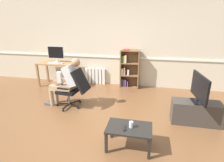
% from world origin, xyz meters
% --- Properties ---
extents(ground_plane, '(18.00, 18.00, 0.00)m').
position_xyz_m(ground_plane, '(0.00, 0.00, 0.00)').
color(ground_plane, brown).
extents(back_wall, '(12.00, 0.13, 2.70)m').
position_xyz_m(back_wall, '(0.00, 2.65, 1.35)').
color(back_wall, beige).
rests_on(back_wall, ground_plane).
extents(computer_desk, '(1.13, 0.63, 0.76)m').
position_xyz_m(computer_desk, '(-1.95, 2.15, 0.64)').
color(computer_desk, '#9E7547').
rests_on(computer_desk, ground_plane).
extents(imac_monitor, '(0.56, 0.14, 0.51)m').
position_xyz_m(imac_monitor, '(-1.98, 2.23, 1.05)').
color(imac_monitor, silver).
rests_on(imac_monitor, computer_desk).
extents(keyboard, '(0.38, 0.12, 0.02)m').
position_xyz_m(keyboard, '(-1.96, 2.01, 0.77)').
color(keyboard, silver).
rests_on(keyboard, computer_desk).
extents(computer_mouse, '(0.06, 0.10, 0.03)m').
position_xyz_m(computer_mouse, '(-1.69, 2.03, 0.77)').
color(computer_mouse, white).
rests_on(computer_mouse, computer_desk).
extents(bookshelf, '(0.58, 0.29, 1.21)m').
position_xyz_m(bookshelf, '(0.34, 2.44, 0.58)').
color(bookshelf, brown).
rests_on(bookshelf, ground_plane).
extents(radiator, '(0.68, 0.08, 0.53)m').
position_xyz_m(radiator, '(-0.79, 2.54, 0.27)').
color(radiator, white).
rests_on(radiator, ground_plane).
extents(office_chair, '(0.85, 0.62, 0.96)m').
position_xyz_m(office_chair, '(-0.76, 0.75, 0.52)').
color(office_chair, black).
rests_on(office_chair, ground_plane).
extents(person_seated, '(0.99, 0.41, 1.23)m').
position_xyz_m(person_seated, '(-0.95, 0.76, 0.65)').
color(person_seated, tan).
rests_on(person_seated, ground_plane).
extents(tv_stand, '(0.95, 0.37, 0.47)m').
position_xyz_m(tv_stand, '(1.96, 0.58, 0.23)').
color(tv_stand, '#3D3833').
rests_on(tv_stand, ground_plane).
extents(tv_screen, '(0.23, 0.81, 0.57)m').
position_xyz_m(tv_screen, '(1.96, 0.58, 0.77)').
color(tv_screen, black).
rests_on(tv_screen, tv_stand).
extents(coffee_table, '(0.73, 0.47, 0.39)m').
position_xyz_m(coffee_table, '(0.71, -0.47, 0.33)').
color(coffee_table, black).
rests_on(coffee_table, ground_plane).
extents(drinking_glass, '(0.07, 0.07, 0.10)m').
position_xyz_m(drinking_glass, '(0.74, -0.47, 0.44)').
color(drinking_glass, silver).
rests_on(drinking_glass, coffee_table).
extents(spare_remote, '(0.06, 0.15, 0.02)m').
position_xyz_m(spare_remote, '(0.64, -0.53, 0.40)').
color(spare_remote, black).
rests_on(spare_remote, coffee_table).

